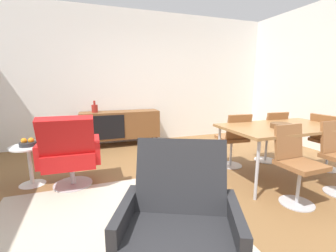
{
  "coord_description": "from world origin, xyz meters",
  "views": [
    {
      "loc": [
        -1.06,
        -2.45,
        1.32
      ],
      "look_at": [
        -0.11,
        0.22,
        0.77
      ],
      "focal_mm": 24.36,
      "sensor_mm": 36.0,
      "label": 1
    }
  ],
  "objects_px": {
    "vase_cobalt": "(95,108)",
    "dining_chair_back_right": "(270,135)",
    "wooden_bowl_on_table": "(281,126)",
    "sideboard": "(120,125)",
    "side_table_round": "(30,161)",
    "dining_chair_far_end": "(327,140)",
    "fruit_bowl": "(28,143)",
    "dining_chair_back_left": "(234,138)",
    "armchair_black_shell": "(180,220)",
    "dining_table": "(282,129)",
    "dining_chair_front_left": "(296,161)",
    "lounge_chair_red": "(70,152)"
  },
  "relations": [
    {
      "from": "dining_chair_far_end",
      "to": "lounge_chair_red",
      "type": "height_order",
      "value": "lounge_chair_red"
    },
    {
      "from": "dining_chair_back_left",
      "to": "fruit_bowl",
      "type": "height_order",
      "value": "dining_chair_back_left"
    },
    {
      "from": "wooden_bowl_on_table",
      "to": "dining_chair_back_right",
      "type": "bearing_deg",
      "value": 54.09
    },
    {
      "from": "sideboard",
      "to": "dining_chair_far_end",
      "type": "relative_size",
      "value": 1.87
    },
    {
      "from": "wooden_bowl_on_table",
      "to": "armchair_black_shell",
      "type": "relative_size",
      "value": 0.27
    },
    {
      "from": "dining_table",
      "to": "lounge_chair_red",
      "type": "xyz_separation_m",
      "value": [
        -2.7,
        0.66,
        -0.23
      ]
    },
    {
      "from": "fruit_bowl",
      "to": "armchair_black_shell",
      "type": "bearing_deg",
      "value": -58.6
    },
    {
      "from": "sideboard",
      "to": "fruit_bowl",
      "type": "relative_size",
      "value": 8.0
    },
    {
      "from": "armchair_black_shell",
      "to": "side_table_round",
      "type": "relative_size",
      "value": 1.82
    },
    {
      "from": "dining_chair_back_right",
      "to": "side_table_round",
      "type": "height_order",
      "value": "dining_chair_back_right"
    },
    {
      "from": "sideboard",
      "to": "dining_chair_back_right",
      "type": "height_order",
      "value": "dining_chair_back_right"
    },
    {
      "from": "sideboard",
      "to": "side_table_round",
      "type": "distance_m",
      "value": 2.05
    },
    {
      "from": "dining_chair_far_end",
      "to": "dining_chair_front_left",
      "type": "xyz_separation_m",
      "value": [
        -1.24,
        -0.56,
        0.0
      ]
    },
    {
      "from": "dining_chair_back_right",
      "to": "fruit_bowl",
      "type": "height_order",
      "value": "dining_chair_back_right"
    },
    {
      "from": "wooden_bowl_on_table",
      "to": "dining_chair_back_right",
      "type": "xyz_separation_m",
      "value": [
        0.48,
        0.66,
        -0.3
      ]
    },
    {
      "from": "side_table_round",
      "to": "fruit_bowl",
      "type": "bearing_deg",
      "value": -94.73
    },
    {
      "from": "dining_chair_far_end",
      "to": "side_table_round",
      "type": "xyz_separation_m",
      "value": [
        -4.09,
        0.92,
        -0.15
      ]
    },
    {
      "from": "side_table_round",
      "to": "dining_chair_back_right",
      "type": "bearing_deg",
      "value": -5.82
    },
    {
      "from": "dining_table",
      "to": "fruit_bowl",
      "type": "height_order",
      "value": "dining_table"
    },
    {
      "from": "dining_table",
      "to": "dining_chair_front_left",
      "type": "height_order",
      "value": "dining_chair_front_left"
    },
    {
      "from": "vase_cobalt",
      "to": "dining_table",
      "type": "bearing_deg",
      "value": -46.47
    },
    {
      "from": "side_table_round",
      "to": "fruit_bowl",
      "type": "height_order",
      "value": "fruit_bowl"
    },
    {
      "from": "vase_cobalt",
      "to": "fruit_bowl",
      "type": "height_order",
      "value": "vase_cobalt"
    },
    {
      "from": "fruit_bowl",
      "to": "dining_table",
      "type": "bearing_deg",
      "value": -16.05
    },
    {
      "from": "dining_table",
      "to": "armchair_black_shell",
      "type": "bearing_deg",
      "value": -150.34
    },
    {
      "from": "side_table_round",
      "to": "lounge_chair_red",
      "type": "bearing_deg",
      "value": -27.89
    },
    {
      "from": "vase_cobalt",
      "to": "dining_table",
      "type": "height_order",
      "value": "vase_cobalt"
    },
    {
      "from": "dining_table",
      "to": "fruit_bowl",
      "type": "distance_m",
      "value": 3.33
    },
    {
      "from": "dining_table",
      "to": "dining_chair_back_left",
      "type": "xyz_separation_m",
      "value": [
        -0.35,
        0.56,
        -0.23
      ]
    },
    {
      "from": "dining_chair_front_left",
      "to": "lounge_chair_red",
      "type": "relative_size",
      "value": 0.9
    },
    {
      "from": "dining_table",
      "to": "side_table_round",
      "type": "distance_m",
      "value": 3.35
    },
    {
      "from": "dining_chair_back_right",
      "to": "armchair_black_shell",
      "type": "distance_m",
      "value": 2.85
    },
    {
      "from": "wooden_bowl_on_table",
      "to": "armchair_black_shell",
      "type": "bearing_deg",
      "value": -150.97
    },
    {
      "from": "dining_chair_far_end",
      "to": "armchair_black_shell",
      "type": "relative_size",
      "value": 0.9
    },
    {
      "from": "vase_cobalt",
      "to": "dining_chair_back_left",
      "type": "bearing_deg",
      "value": -43.78
    },
    {
      "from": "dining_chair_far_end",
      "to": "fruit_bowl",
      "type": "xyz_separation_m",
      "value": [
        -4.09,
        0.92,
        0.09
      ]
    },
    {
      "from": "sideboard",
      "to": "side_table_round",
      "type": "height_order",
      "value": "sideboard"
    },
    {
      "from": "wooden_bowl_on_table",
      "to": "dining_chair_front_left",
      "type": "height_order",
      "value": "dining_chair_front_left"
    },
    {
      "from": "wooden_bowl_on_table",
      "to": "dining_chair_front_left",
      "type": "distance_m",
      "value": 0.59
    },
    {
      "from": "dining_chair_front_left",
      "to": "lounge_chair_red",
      "type": "height_order",
      "value": "lounge_chair_red"
    },
    {
      "from": "sideboard",
      "to": "dining_chair_far_end",
      "type": "height_order",
      "value": "dining_chair_far_end"
    },
    {
      "from": "vase_cobalt",
      "to": "dining_chair_front_left",
      "type": "relative_size",
      "value": 0.27
    },
    {
      "from": "vase_cobalt",
      "to": "wooden_bowl_on_table",
      "type": "height_order",
      "value": "vase_cobalt"
    },
    {
      "from": "vase_cobalt",
      "to": "dining_chair_back_right",
      "type": "relative_size",
      "value": 0.27
    },
    {
      "from": "sideboard",
      "to": "dining_table",
      "type": "relative_size",
      "value": 1.0
    },
    {
      "from": "dining_chair_back_right",
      "to": "armchair_black_shell",
      "type": "xyz_separation_m",
      "value": [
        -2.3,
        -1.67,
        -0.0
      ]
    },
    {
      "from": "lounge_chair_red",
      "to": "side_table_round",
      "type": "distance_m",
      "value": 0.58
    },
    {
      "from": "dining_table",
      "to": "dining_chair_far_end",
      "type": "relative_size",
      "value": 1.87
    },
    {
      "from": "sideboard",
      "to": "fruit_bowl",
      "type": "xyz_separation_m",
      "value": [
        -1.37,
        -1.52,
        0.12
      ]
    },
    {
      "from": "dining_table",
      "to": "dining_chair_far_end",
      "type": "distance_m",
      "value": 0.92
    }
  ]
}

